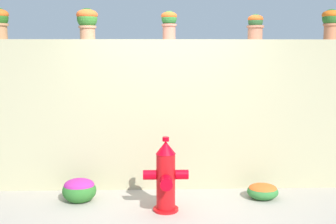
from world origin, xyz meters
The scene contains 9 objects.
ground_plane centered at (0.00, 0.00, 0.00)m, with size 24.00×24.00×0.00m, color #A69C8E.
stone_wall centered at (0.00, 1.16, 1.05)m, with size 5.31×0.40×2.10m, color tan.
potted_plant_1 centered at (-1.13, 1.14, 2.36)m, with size 0.29×0.29×0.42m.
potted_plant_2 centered at (0.00, 1.20, 2.34)m, with size 0.22×0.22×0.40m.
potted_plant_3 centered at (1.20, 1.16, 2.30)m, with size 0.24×0.24×0.35m.
potted_plant_4 centered at (2.28, 1.20, 2.37)m, with size 0.26×0.26×0.43m.
fire_hydrant centered at (-0.07, 0.17, 0.42)m, with size 0.55×0.45×0.92m.
flower_bush_left centered at (1.22, 0.56, 0.11)m, with size 0.41×0.37×0.21m.
flower_bush_right centered at (-1.19, 0.53, 0.16)m, with size 0.44×0.40×0.32m.
Camera 1 is at (-0.20, -4.71, 1.95)m, focal length 44.53 mm.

